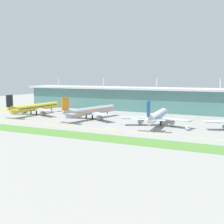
# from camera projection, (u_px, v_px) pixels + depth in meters

# --- Properties ---
(ground_plane) EXTENTS (600.00, 600.00, 0.00)m
(ground_plane) POSITION_uv_depth(u_px,v_px,m) (110.00, 128.00, 198.51)
(ground_plane) COLOR gray
(terminal_building) EXTENTS (288.00, 34.00, 31.55)m
(terminal_building) POSITION_uv_depth(u_px,v_px,m) (158.00, 99.00, 288.27)
(terminal_building) COLOR slate
(terminal_building) RESTS_ON ground
(airliner_nearest) EXTENTS (48.77, 65.56, 18.90)m
(airliner_nearest) POSITION_uv_depth(u_px,v_px,m) (35.00, 107.00, 264.92)
(airliner_nearest) COLOR yellow
(airliner_nearest) RESTS_ON ground
(airliner_near_middle) EXTENTS (47.99, 63.69, 18.90)m
(airliner_near_middle) POSITION_uv_depth(u_px,v_px,m) (90.00, 111.00, 238.35)
(airliner_near_middle) COLOR #ADB2BC
(airliner_near_middle) RESTS_ON ground
(airliner_far_middle) EXTENTS (48.50, 58.91, 18.90)m
(airliner_far_middle) POSITION_uv_depth(u_px,v_px,m) (157.00, 116.00, 207.80)
(airliner_far_middle) COLOR white
(airliner_far_middle) RESTS_ON ground
(taxiway_stripe_west) EXTENTS (28.00, 0.70, 0.04)m
(taxiway_stripe_west) POSITION_uv_depth(u_px,v_px,m) (20.00, 122.00, 223.77)
(taxiway_stripe_west) COLOR yellow
(taxiway_stripe_west) RESTS_ON ground
(taxiway_stripe_mid_west) EXTENTS (28.00, 0.70, 0.04)m
(taxiway_stripe_mid_west) POSITION_uv_depth(u_px,v_px,m) (57.00, 125.00, 208.69)
(taxiway_stripe_mid_west) COLOR yellow
(taxiway_stripe_mid_west) RESTS_ON ground
(taxiway_stripe_centre) EXTENTS (28.00, 0.70, 0.04)m
(taxiway_stripe_centre) POSITION_uv_depth(u_px,v_px,m) (100.00, 129.00, 193.61)
(taxiway_stripe_centre) COLOR yellow
(taxiway_stripe_centre) RESTS_ON ground
(taxiway_stripe_mid_east) EXTENTS (28.00, 0.70, 0.04)m
(taxiway_stripe_mid_east) POSITION_uv_depth(u_px,v_px,m) (151.00, 134.00, 178.53)
(taxiway_stripe_mid_east) COLOR yellow
(taxiway_stripe_mid_east) RESTS_ON ground
(taxiway_stripe_east) EXTENTS (28.00, 0.70, 0.04)m
(taxiway_stripe_east) POSITION_uv_depth(u_px,v_px,m) (211.00, 139.00, 163.44)
(taxiway_stripe_east) COLOR yellow
(taxiway_stripe_east) RESTS_ON ground
(grass_verge) EXTENTS (300.00, 18.00, 0.10)m
(grass_verge) POSITION_uv_depth(u_px,v_px,m) (86.00, 136.00, 172.26)
(grass_verge) COLOR #518438
(grass_verge) RESTS_ON ground
(baggage_cart) EXTENTS (3.65, 3.95, 2.48)m
(baggage_cart) POSITION_uv_depth(u_px,v_px,m) (188.00, 128.00, 190.70)
(baggage_cart) COLOR silver
(baggage_cart) RESTS_ON ground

